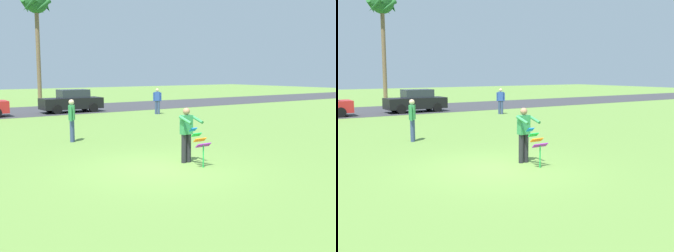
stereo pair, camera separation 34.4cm
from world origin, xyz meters
The scene contains 8 objects.
ground_plane centered at (0.00, 0.00, 0.00)m, with size 120.00×120.00×0.00m, color olive.
road_strip centered at (0.00, 20.19, 0.01)m, with size 120.00×8.00×0.01m, color #38383D.
person_kite_flyer centered at (1.13, 0.24, 0.95)m, with size 0.54×0.66×1.73m.
kite_held centered at (1.11, -0.42, 0.77)m, with size 0.51×0.63×1.15m.
parked_car_black centered at (4.40, 17.79, 0.77)m, with size 4.23×1.89×1.60m.
palm_tree_centre_far centered at (5.12, 27.04, 8.45)m, with size 2.58×2.71×9.99m.
person_walker_near centered at (8.65, 13.30, 0.93)m, with size 0.44×0.42×1.73m.
person_walker_far centered at (-0.32, 6.00, 0.93)m, with size 0.37×0.51×1.73m.
Camera 2 is at (-6.35, -10.04, 2.83)m, focal length 44.13 mm.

